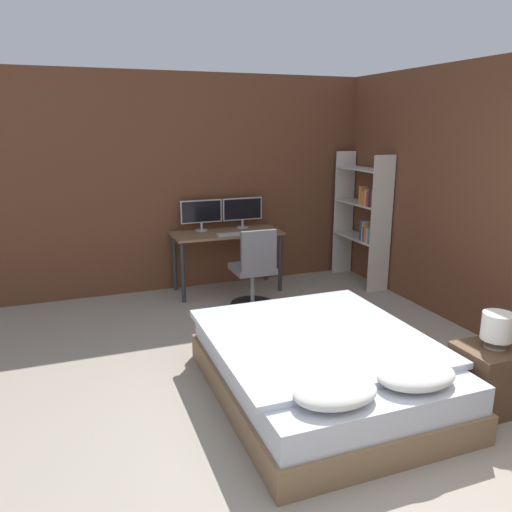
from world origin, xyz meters
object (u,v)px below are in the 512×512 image
object	(u,v)px
monitor_right	(242,210)
office_chair	(254,276)
nightstand	(491,378)
keyboard	(231,234)
monitor_left	(201,213)
bedside_lamp	(497,327)
desk	(227,240)
computer_mouse	(252,232)
bed	(321,367)
bookshelf	(366,213)

from	to	relation	value
monitor_right	office_chair	bearing A→B (deg)	-100.98
nightstand	keyboard	size ratio (longest dim) A/B	1.38
office_chair	monitor_left	bearing A→B (deg)	112.33
bedside_lamp	keyboard	size ratio (longest dim) A/B	0.73
nightstand	keyboard	distance (m)	3.35
monitor_left	monitor_right	distance (m)	0.55
bedside_lamp	desk	bearing A→B (deg)	106.94
desk	office_chair	world-z (taller)	office_chair
monitor_right	keyboard	distance (m)	0.52
monitor_left	computer_mouse	xyz separation A→B (m)	(0.55, -0.38, -0.21)
computer_mouse	desk	bearing A→B (deg)	145.18
bed	desk	xyz separation A→B (m)	(0.08, 2.73, 0.43)
bed	computer_mouse	distance (m)	2.62
bedside_lamp	monitor_right	xyz separation A→B (m)	(-0.74, 3.53, 0.34)
bed	bookshelf	distance (m)	3.11
monitor_right	desk	bearing A→B (deg)	-145.06
nightstand	monitor_left	world-z (taller)	monitor_left
monitor_left	computer_mouse	distance (m)	0.70
bookshelf	monitor_left	bearing A→B (deg)	165.13
bedside_lamp	office_chair	size ratio (longest dim) A/B	0.28
office_chair	desk	bearing A→B (deg)	97.82
monitor_left	bookshelf	xyz separation A→B (m)	(2.07, -0.55, -0.04)
bed	monitor_right	xyz separation A→B (m)	(0.36, 2.92, 0.76)
monitor_left	bedside_lamp	bearing A→B (deg)	-69.90
bed	desk	bearing A→B (deg)	88.21
bed	bedside_lamp	bearing A→B (deg)	-28.95
keyboard	bookshelf	distance (m)	1.81
monitor_left	bookshelf	distance (m)	2.14
monitor_left	bookshelf	world-z (taller)	bookshelf
monitor_left	office_chair	size ratio (longest dim) A/B	0.55
bed	computer_mouse	bearing A→B (deg)	82.02
computer_mouse	bookshelf	size ratio (longest dim) A/B	0.04
office_chair	nightstand	bearing A→B (deg)	-70.69
keyboard	bookshelf	xyz separation A→B (m)	(1.80, -0.17, 0.18)
keyboard	computer_mouse	size ratio (longest dim) A/B	5.17
bookshelf	monitor_right	bearing A→B (deg)	160.13
bookshelf	keyboard	bearing A→B (deg)	174.61
desk	monitor_left	xyz separation A→B (m)	(-0.27, 0.19, 0.33)
bedside_lamp	desk	distance (m)	3.49
keyboard	office_chair	xyz separation A→B (m)	(0.10, -0.53, -0.39)
keyboard	monitor_left	bearing A→B (deg)	125.83
desk	keyboard	distance (m)	0.22
monitor_left	monitor_right	size ratio (longest dim) A/B	1.00
bed	nightstand	xyz separation A→B (m)	(1.10, -0.61, 0.01)
desk	office_chair	bearing A→B (deg)	-82.18
monitor_right	nightstand	bearing A→B (deg)	-78.13
nightstand	computer_mouse	xyz separation A→B (m)	(-0.75, 3.15, 0.54)
keyboard	office_chair	size ratio (longest dim) A/B	0.38
bed	monitor_left	size ratio (longest dim) A/B	3.81
bedside_lamp	nightstand	bearing A→B (deg)	180.00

